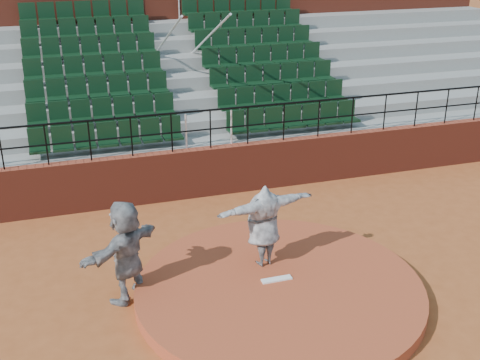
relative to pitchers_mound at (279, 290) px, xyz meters
name	(u,v)px	position (x,y,z in m)	size (l,w,h in m)	color
ground	(279,295)	(0.00, 0.00, -0.12)	(90.00, 90.00, 0.00)	#9D4C23
pitchers_mound	(279,290)	(0.00, 0.00, 0.00)	(5.50, 5.50, 0.25)	#A54325
pitching_rubber	(277,279)	(0.00, 0.15, 0.14)	(0.60, 0.15, 0.03)	white
boundary_wall	(211,171)	(0.00, 5.00, 0.53)	(24.00, 0.30, 1.30)	maroon
wall_railing	(210,120)	(0.00, 5.00, 1.90)	(24.04, 0.05, 1.03)	black
seating_deck	(180,105)	(0.00, 8.64, 1.33)	(24.00, 5.97, 4.63)	gray
press_box_facade	(154,18)	(0.00, 12.60, 3.43)	(24.00, 3.00, 7.10)	maroon
pitcher	(264,225)	(-0.04, 0.83, 0.98)	(2.11, 0.57, 1.72)	black
fielder	(126,251)	(-2.75, 0.80, 0.88)	(1.86, 0.59, 2.01)	black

